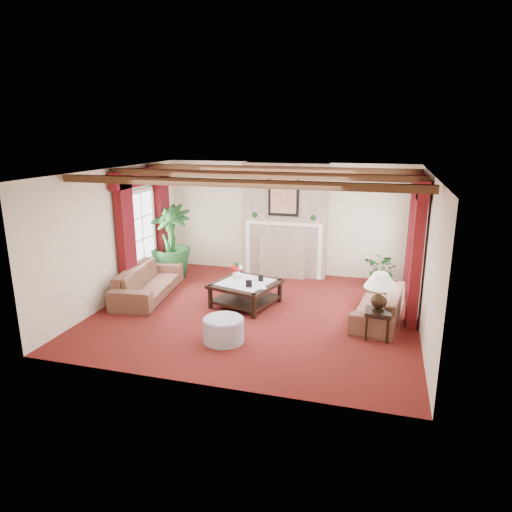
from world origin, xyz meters
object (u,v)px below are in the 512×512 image
(sofa_left, at_px, (148,277))
(sofa_right, at_px, (379,300))
(coffee_table, at_px, (246,294))
(potted_palm, at_px, (171,257))
(side_table, at_px, (377,324))
(ottoman, at_px, (224,330))

(sofa_left, bearing_deg, sofa_right, -96.81)
(sofa_left, relative_size, sofa_right, 1.14)
(sofa_left, bearing_deg, coffee_table, -95.36)
(potted_palm, relative_size, coffee_table, 1.58)
(sofa_left, height_order, coffee_table, sofa_left)
(sofa_right, bearing_deg, potted_palm, -98.03)
(side_table, xyz_separation_m, ottoman, (-2.46, -0.82, -0.05))
(sofa_right, xyz_separation_m, potted_palm, (-4.85, 1.32, 0.11))
(potted_palm, bearing_deg, sofa_left, -84.86)
(potted_palm, height_order, ottoman, potted_palm)
(sofa_right, height_order, side_table, sofa_right)
(coffee_table, distance_m, side_table, 2.73)
(sofa_left, bearing_deg, side_table, -106.98)
(coffee_table, distance_m, ottoman, 1.70)
(potted_palm, distance_m, coffee_table, 2.61)
(sofa_left, bearing_deg, potted_palm, -2.38)
(potted_palm, distance_m, ottoman, 3.83)
(sofa_right, bearing_deg, sofa_left, -82.16)
(coffee_table, relative_size, ottoman, 1.71)
(coffee_table, relative_size, side_table, 2.32)
(sofa_left, xyz_separation_m, coffee_table, (2.13, 0.08, -0.19))
(sofa_right, distance_m, side_table, 0.85)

